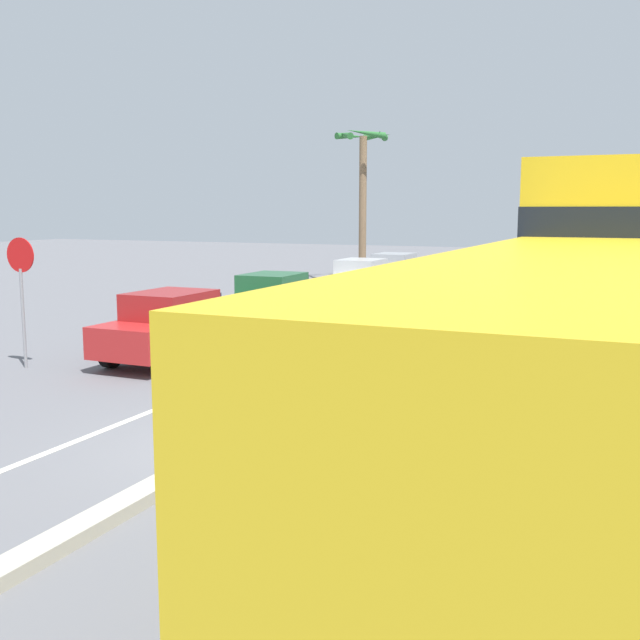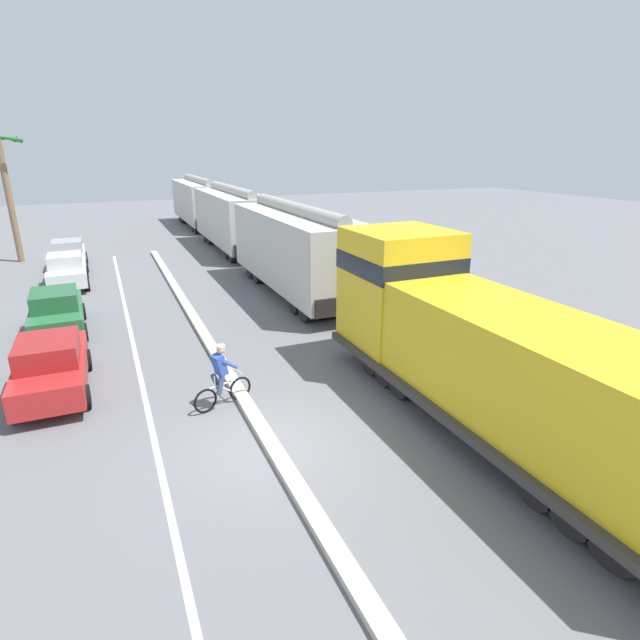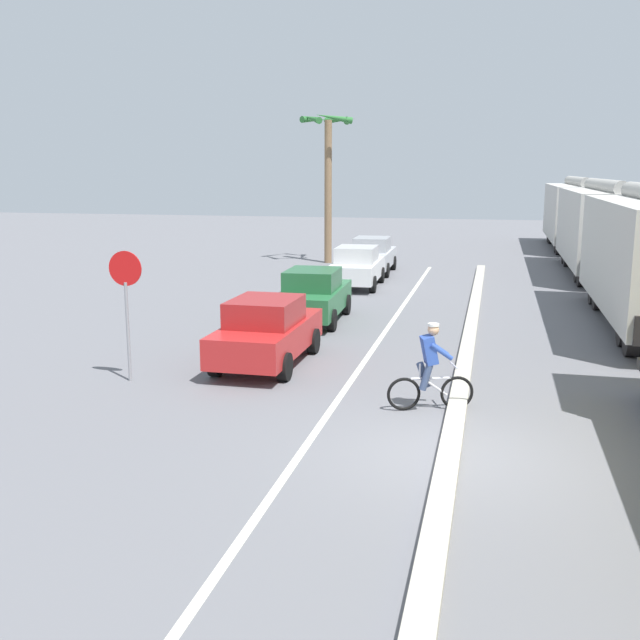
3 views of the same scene
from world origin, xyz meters
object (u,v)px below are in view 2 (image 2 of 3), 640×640
at_px(locomotive, 476,350).
at_px(parked_car_silver, 69,254).
at_px(parked_car_red, 51,366).
at_px(parked_car_green, 57,311).
at_px(hopper_car_lead, 296,250).
at_px(parked_car_white, 67,270).
at_px(hopper_car_middle, 233,218).
at_px(hopper_car_trailing, 199,202).
at_px(palm_tree_near, 4,170).
at_px(cyclist, 221,378).

bearing_deg(locomotive, parked_car_silver, 114.06).
bearing_deg(parked_car_red, parked_car_green, 91.54).
relative_size(hopper_car_lead, parked_car_white, 2.50).
distance_m(hopper_car_middle, parked_car_red, 20.65).
distance_m(locomotive, parked_car_silver, 24.16).
distance_m(hopper_car_trailing, palm_tree_near, 16.40).
xyz_separation_m(parked_car_white, palm_tree_near, (-2.80, 7.43, 4.43)).
relative_size(hopper_car_middle, parked_car_white, 2.50).
xyz_separation_m(hopper_car_trailing, parked_car_red, (-9.70, -29.79, -1.26)).
xyz_separation_m(locomotive, cyclist, (-5.61, 2.97, -0.98)).
height_order(hopper_car_trailing, cyclist, hopper_car_trailing).
height_order(parked_car_red, cyclist, cyclist).
distance_m(locomotive, parked_car_green, 14.68).
bearing_deg(hopper_car_trailing, parked_car_red, -108.04).
distance_m(hopper_car_middle, parked_car_white, 11.47).
height_order(hopper_car_middle, palm_tree_near, palm_tree_near).
height_order(parked_car_silver, cyclist, cyclist).
bearing_deg(hopper_car_lead, hopper_car_trailing, 90.00).
bearing_deg(parked_car_red, hopper_car_middle, 61.92).
relative_size(locomotive, hopper_car_middle, 1.10).
xyz_separation_m(locomotive, palm_tree_near, (-12.58, 25.33, 3.45)).
bearing_deg(hopper_car_lead, locomotive, -90.00).
height_order(parked_car_white, palm_tree_near, palm_tree_near).
height_order(locomotive, parked_car_white, locomotive).
xyz_separation_m(parked_car_green, parked_car_silver, (0.00, 11.19, 0.00)).
xyz_separation_m(hopper_car_middle, cyclist, (-5.61, -20.79, -1.26)).
bearing_deg(hopper_car_trailing, hopper_car_middle, -90.00).
bearing_deg(cyclist, hopper_car_lead, 58.57).
relative_size(hopper_car_trailing, parked_car_silver, 2.51).
bearing_deg(parked_car_green, hopper_car_middle, 52.67).
relative_size(locomotive, hopper_car_lead, 1.10).
xyz_separation_m(parked_car_silver, cyclist, (4.23, -19.07, 0.00)).
relative_size(locomotive, palm_tree_near, 1.59).
relative_size(parked_car_green, cyclist, 2.48).
xyz_separation_m(hopper_car_middle, hopper_car_trailing, (0.00, 11.60, 0.00)).
xyz_separation_m(parked_car_green, parked_car_white, (0.07, 7.05, 0.00)).
relative_size(hopper_car_middle, palm_tree_near, 1.45).
distance_m(hopper_car_lead, palm_tree_near, 18.49).
bearing_deg(hopper_car_middle, palm_tree_near, 172.88).
height_order(hopper_car_middle, hopper_car_trailing, same).
distance_m(hopper_car_lead, parked_car_silver, 14.00).
distance_m(locomotive, palm_tree_near, 28.49).
bearing_deg(hopper_car_trailing, parked_car_green, -111.88).
xyz_separation_m(hopper_car_middle, parked_car_white, (-9.78, -5.86, -1.26)).
bearing_deg(hopper_car_middle, parked_car_silver, -170.11).
bearing_deg(hopper_car_lead, parked_car_red, -145.82).
xyz_separation_m(hopper_car_middle, parked_car_silver, (-9.84, -1.72, -1.26)).
bearing_deg(parked_car_white, hopper_car_middle, 30.92).
distance_m(hopper_car_trailing, parked_car_silver, 16.60).
xyz_separation_m(hopper_car_lead, parked_car_red, (-9.70, -6.59, -1.26)).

